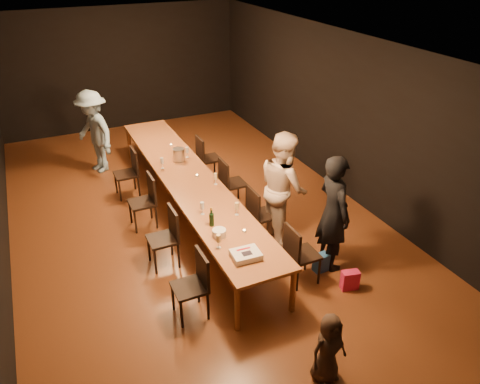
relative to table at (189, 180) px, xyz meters
name	(u,v)px	position (x,y,z in m)	size (l,w,h in m)	color
ground	(191,215)	(0.00, 0.00, -0.70)	(10.00, 10.00, 0.00)	#4F2913
room_shell	(184,103)	(0.00, 0.00, 1.38)	(6.04, 10.04, 3.02)	black
table	(189,180)	(0.00, 0.00, 0.00)	(0.90, 6.00, 0.75)	brown
chair_right_0	(303,254)	(0.85, -2.40, -0.24)	(0.42, 0.42, 0.93)	black
chair_right_1	(264,214)	(0.85, -1.20, -0.24)	(0.42, 0.42, 0.93)	black
chair_right_2	(233,183)	(0.85, 0.00, -0.24)	(0.42, 0.42, 0.93)	black
chair_right_3	(209,158)	(0.85, 1.20, -0.24)	(0.42, 0.42, 0.93)	black
chair_left_0	(189,287)	(-0.85, -2.40, -0.24)	(0.42, 0.42, 0.93)	black
chair_left_1	(162,239)	(-0.85, -1.20, -0.24)	(0.42, 0.42, 0.93)	black
chair_left_2	(142,202)	(-0.85, 0.00, -0.24)	(0.42, 0.42, 0.93)	black
chair_left_3	(126,174)	(-0.85, 1.20, -0.24)	(0.42, 0.42, 0.93)	black
woman_birthday	(333,213)	(1.43, -2.24, 0.20)	(0.66, 0.43, 1.80)	black
woman_tan	(283,187)	(1.15, -1.27, 0.22)	(0.90, 0.70, 1.85)	beige
man_blue	(94,132)	(-1.15, 2.57, 0.17)	(1.13, 0.65, 1.74)	#7EA4C3
child	(328,348)	(0.20, -3.99, -0.25)	(0.44, 0.29, 0.90)	#38281F
gift_bag_red	(350,280)	(1.37, -2.86, -0.56)	(0.25, 0.13, 0.29)	#CC1E51
gift_bag_blue	(321,262)	(1.23, -2.34, -0.56)	(0.22, 0.15, 0.28)	#2557A1
birthday_cake	(246,255)	(-0.09, -2.49, 0.09)	(0.38, 0.31, 0.09)	white
plate_stack	(219,233)	(-0.21, -1.89, 0.10)	(0.19, 0.19, 0.11)	white
champagne_bottle	(211,217)	(-0.20, -1.59, 0.20)	(0.07, 0.07, 0.30)	black
ice_bucket	(179,155)	(0.07, 0.73, 0.17)	(0.22, 0.22, 0.24)	#A4A5A9
wineglass_0	(219,241)	(-0.32, -2.14, 0.15)	(0.06, 0.06, 0.21)	beige
wineglass_1	(237,209)	(0.25, -1.47, 0.15)	(0.06, 0.06, 0.21)	beige
wineglass_2	(202,208)	(-0.21, -1.24, 0.15)	(0.06, 0.06, 0.21)	silver
wineglass_3	(216,179)	(0.33, -0.43, 0.15)	(0.06, 0.06, 0.21)	beige
wineglass_4	(162,163)	(-0.30, 0.54, 0.15)	(0.06, 0.06, 0.21)	silver
wineglass_5	(187,152)	(0.26, 0.81, 0.15)	(0.06, 0.06, 0.21)	silver
tealight_near	(244,231)	(0.15, -1.94, 0.06)	(0.05, 0.05, 0.03)	#B2B7B2
tealight_mid	(197,176)	(0.15, -0.02, 0.06)	(0.05, 0.05, 0.03)	#B2B7B2
tealight_far	(171,145)	(0.15, 1.47, 0.06)	(0.05, 0.05, 0.03)	#B2B7B2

